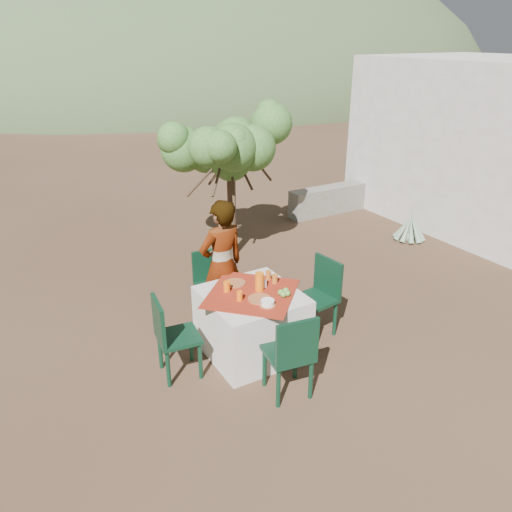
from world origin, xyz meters
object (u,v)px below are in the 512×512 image
(guesthouse, at_px, (485,141))
(juice_pitcher, at_px, (259,282))
(shrub_tree, at_px, (232,153))
(person, at_px, (222,265))
(table, at_px, (252,323))
(chair_left, at_px, (171,334))
(agave, at_px, (410,229))
(chair_far, at_px, (210,280))
(chair_right, at_px, (320,293))
(chair_near, at_px, (291,353))

(guesthouse, height_order, juice_pitcher, guesthouse)
(shrub_tree, bearing_deg, person, -121.40)
(juice_pitcher, bearing_deg, table, -174.31)
(chair_left, height_order, agave, chair_left)
(chair_left, bearing_deg, agave, -66.58)
(person, xyz_separation_m, agave, (4.17, 0.88, -0.62))
(table, relative_size, chair_far, 1.50)
(chair_left, height_order, guesthouse, guesthouse)
(agave, bearing_deg, shrub_tree, 160.55)
(chair_right, bearing_deg, agave, 109.53)
(shrub_tree, bearing_deg, juice_pitcher, -111.97)
(table, xyz_separation_m, chair_far, (-0.03, 1.02, 0.10))
(person, bearing_deg, chair_far, -95.35)
(shrub_tree, height_order, juice_pitcher, shrub_tree)
(table, height_order, chair_left, chair_left)
(shrub_tree, bearing_deg, chair_right, -95.04)
(chair_left, xyz_separation_m, person, (0.93, 0.64, 0.31))
(guesthouse, xyz_separation_m, juice_pitcher, (-6.11, -1.85, -0.63))
(chair_right, distance_m, person, 1.23)
(chair_near, bearing_deg, juice_pitcher, -91.85)
(chair_near, height_order, juice_pitcher, juice_pitcher)
(table, bearing_deg, agave, 20.62)
(table, relative_size, chair_right, 1.36)
(chair_near, distance_m, chair_left, 1.29)
(chair_far, bearing_deg, person, -82.46)
(table, relative_size, chair_left, 1.40)
(table, distance_m, chair_far, 1.03)
(chair_far, relative_size, agave, 1.41)
(shrub_tree, bearing_deg, chair_left, -129.33)
(chair_right, height_order, agave, chair_right)
(chair_right, relative_size, agave, 1.56)
(agave, bearing_deg, chair_far, -172.65)
(chair_far, distance_m, shrub_tree, 2.33)
(shrub_tree, relative_size, agave, 3.49)
(shrub_tree, height_order, agave, shrub_tree)
(chair_left, xyz_separation_m, guesthouse, (7.17, 1.82, 0.98))
(table, xyz_separation_m, guesthouse, (6.21, 1.86, 1.12))
(chair_far, xyz_separation_m, guesthouse, (6.24, 0.84, 1.02))
(agave, bearing_deg, chair_right, -153.46)
(chair_near, height_order, chair_right, chair_right)
(chair_right, xyz_separation_m, juice_pitcher, (-0.82, 0.06, 0.34))
(agave, distance_m, guesthouse, 2.45)
(table, relative_size, chair_near, 1.37)
(chair_near, relative_size, person, 0.57)
(table, xyz_separation_m, chair_right, (0.92, -0.05, 0.15))
(chair_left, distance_m, chair_right, 1.88)
(chair_near, bearing_deg, chair_left, -37.50)
(chair_left, relative_size, guesthouse, 0.22)
(chair_right, distance_m, shrub_tree, 2.92)
(juice_pitcher, bearing_deg, chair_near, -100.52)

